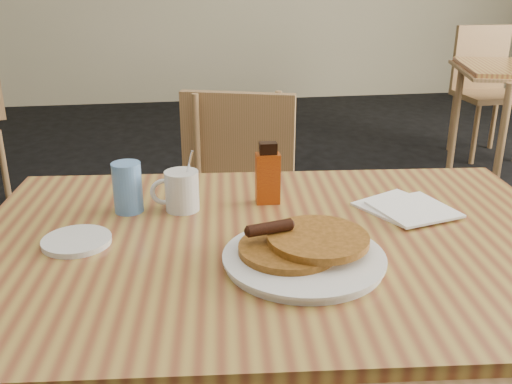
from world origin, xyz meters
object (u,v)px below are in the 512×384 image
(main_table, at_px, (276,255))
(coffee_mug, at_px, (181,190))
(pancake_plate, at_px, (303,253))
(blue_tumbler, at_px, (128,187))
(chair_neighbor_far, at_px, (485,79))
(chair_main_far, at_px, (242,200))
(syrup_bottle, at_px, (268,175))

(main_table, relative_size, coffee_mug, 9.48)
(main_table, bearing_deg, pancake_plate, -73.55)
(pancake_plate, xyz_separation_m, coffee_mug, (-0.22, 0.30, 0.03))
(main_table, bearing_deg, blue_tumbler, 147.52)
(chair_neighbor_far, bearing_deg, main_table, -127.09)
(main_table, distance_m, chair_main_far, 0.79)
(main_table, relative_size, pancake_plate, 4.50)
(chair_main_far, distance_m, pancake_plate, 0.91)
(blue_tumbler, bearing_deg, chair_neighbor_far, 47.28)
(blue_tumbler, bearing_deg, chair_main_far, 59.28)
(chair_neighbor_far, bearing_deg, syrup_bottle, -128.93)
(chair_main_far, xyz_separation_m, coffee_mug, (-0.22, -0.58, 0.27))
(syrup_bottle, distance_m, blue_tumbler, 0.33)
(blue_tumbler, bearing_deg, main_table, -32.48)
(pancake_plate, xyz_separation_m, blue_tumbler, (-0.34, 0.31, 0.04))
(chair_main_far, height_order, pancake_plate, chair_main_far)
(chair_neighbor_far, distance_m, blue_tumbler, 3.52)
(chair_neighbor_far, distance_m, syrup_bottle, 3.31)
(chair_neighbor_far, xyz_separation_m, coffee_mug, (-2.26, -2.59, 0.25))
(main_table, distance_m, blue_tumbler, 0.38)
(pancake_plate, height_order, coffee_mug, coffee_mug)
(pancake_plate, height_order, blue_tumbler, blue_tumbler)
(coffee_mug, bearing_deg, chair_neighbor_far, 33.10)
(pancake_plate, relative_size, coffee_mug, 2.11)
(coffee_mug, height_order, syrup_bottle, syrup_bottle)
(main_table, height_order, blue_tumbler, blue_tumbler)
(pancake_plate, relative_size, blue_tumbler, 2.65)
(chair_neighbor_far, bearing_deg, coffee_mug, -131.49)
(pancake_plate, bearing_deg, chair_main_far, 90.33)
(main_table, xyz_separation_m, coffee_mug, (-0.19, 0.19, 0.09))
(main_table, bearing_deg, chair_main_far, 87.96)
(chair_neighbor_far, height_order, coffee_mug, chair_neighbor_far)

